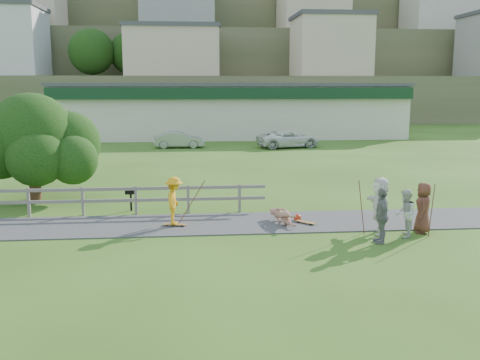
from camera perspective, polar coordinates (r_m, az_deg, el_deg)
The scene contains 21 objects.
ground at distance 17.73m, azimuth -5.53°, elevation -6.02°, with size 260.00×260.00×0.00m, color #315317.
path at distance 19.17m, azimuth -5.52°, elevation -4.72°, with size 34.00×3.00×0.04m, color #343436.
fence at distance 21.30m, azimuth -18.08°, elevation -1.74°, with size 15.05×0.10×1.10m.
strip_mall at distance 52.18m, azimuth -1.09°, elevation 7.54°, with size 32.50×10.75×5.10m.
hillside at distance 108.76m, azimuth -5.59°, elevation 15.07°, with size 220.00×67.00×47.50m.
skater_rider at distance 18.75m, azimuth -7.01°, elevation -2.51°, with size 1.09×0.62×1.68m, color orange.
skater_fallen at distance 19.14m, azimuth 4.61°, elevation -3.85°, with size 1.67×0.40×0.61m, color tan.
spectator_a at distance 18.16m, azimuth 17.20°, elevation -3.45°, with size 0.77×0.60×1.59m, color silver.
spectator_b at distance 17.33m, azimuth 14.86°, elevation -3.68°, with size 1.03×0.43×1.76m, color slate.
spectator_c at distance 18.92m, azimuth 18.96°, elevation -2.82°, with size 0.84×0.55×1.72m, color brown.
spectator_d at distance 18.41m, azimuth 14.68°, elevation -2.63°, with size 1.77×0.56×1.91m, color white.
car_silver at distance 42.61m, azimuth -6.54°, elevation 4.29°, with size 1.37×3.92×1.29m, color #93979A.
car_white at distance 42.69m, azimuth 5.20°, elevation 4.39°, with size 2.29×4.97×1.38m, color white.
tree at distance 24.69m, azimuth -21.18°, elevation 2.00°, with size 5.81×5.81×3.44m, color black, non-canonical shape.
bbq at distance 21.55m, azimuth -11.56°, elevation -2.05°, with size 0.41×0.32×0.90m, color black, non-canonical shape.
longboard_rider at distance 18.94m, azimuth -6.96°, elevation -4.86°, with size 0.81×0.20×0.09m, color olive, non-canonical shape.
longboard_fallen at distance 19.27m, azimuth 7.00°, elevation -4.60°, with size 0.81×0.20×0.09m, color olive, non-canonical shape.
helmet at distance 19.63m, azimuth 6.15°, elevation -4.03°, with size 0.27×0.27×0.27m, color #B12B11.
pole_rider at distance 19.12m, azimuth -5.19°, elevation -1.99°, with size 0.03×0.03×1.84m, color brown.
pole_spec_left at distance 18.20m, azimuth 12.84°, elevation -2.81°, with size 0.03×0.03×1.85m, color brown.
pole_spec_right at distance 18.47m, azimuth 19.76°, elevation -3.08°, with size 0.03×0.03×1.78m, color brown.
Camera 1 is at (0.11, -17.04, 4.91)m, focal length 40.00 mm.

